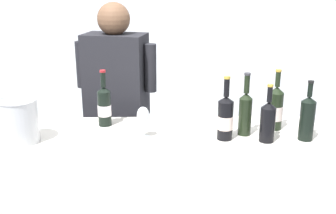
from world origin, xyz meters
name	(u,v)px	position (x,y,z in m)	size (l,w,h in m)	color
wall_back	(155,13)	(0.00, 2.60, 1.40)	(8.00, 0.10, 2.80)	silver
counter	(155,208)	(0.00, 0.00, 0.49)	(1.93, 0.54, 0.97)	beige
wine_bottle_0	(225,118)	(0.38, -0.10, 1.09)	(0.08, 0.08, 0.35)	black
wine_bottle_1	(275,108)	(0.69, 0.04, 1.10)	(0.08, 0.08, 0.35)	black
wine_bottle_2	(307,117)	(0.81, -0.12, 1.10)	(0.08, 0.08, 0.33)	black
wine_bottle_3	(104,106)	(-0.29, 0.13, 1.09)	(0.08, 0.08, 0.33)	black
wine_bottle_4	(245,112)	(0.50, -0.04, 1.11)	(0.07, 0.07, 0.35)	black
wine_bottle_5	(268,120)	(0.60, -0.14, 1.09)	(0.08, 0.08, 0.31)	black
wine_glass	(143,117)	(-0.06, -0.07, 1.09)	(0.08, 0.08, 0.17)	silver
ice_bucket	(19,120)	(-0.70, -0.11, 1.09)	(0.21, 0.21, 0.24)	silver
person_server	(118,124)	(-0.26, 0.59, 0.81)	(0.56, 0.33, 1.65)	black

